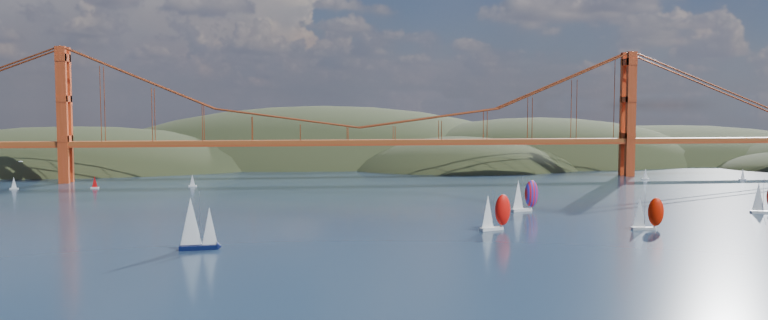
{
  "coord_description": "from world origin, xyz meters",
  "views": [
    {
      "loc": [
        -29.09,
        -137.12,
        31.45
      ],
      "look_at": [
        -0.66,
        90.0,
        14.69
      ],
      "focal_mm": 35.0,
      "sensor_mm": 36.0,
      "label": 1
    }
  ],
  "objects_px": {
    "sloop_navy": "(196,224)",
    "racer_2": "(766,197)",
    "racer_rwb": "(525,195)",
    "racer_1": "(647,213)",
    "racer_0": "(495,211)"
  },
  "relations": [
    {
      "from": "sloop_navy",
      "to": "racer_1",
      "type": "relative_size",
      "value": 1.39
    },
    {
      "from": "racer_0",
      "to": "racer_1",
      "type": "xyz_separation_m",
      "value": [
        38.33,
        -4.45,
        -0.39
      ]
    },
    {
      "from": "racer_2",
      "to": "racer_0",
      "type": "bearing_deg",
      "value": -158.34
    },
    {
      "from": "racer_1",
      "to": "racer_0",
      "type": "bearing_deg",
      "value": 179.44
    },
    {
      "from": "sloop_navy",
      "to": "racer_rwb",
      "type": "distance_m",
      "value": 101.94
    },
    {
      "from": "racer_1",
      "to": "racer_2",
      "type": "relative_size",
      "value": 0.91
    },
    {
      "from": "sloop_navy",
      "to": "racer_2",
      "type": "relative_size",
      "value": 1.26
    },
    {
      "from": "sloop_navy",
      "to": "racer_1",
      "type": "distance_m",
      "value": 110.66
    },
    {
      "from": "racer_1",
      "to": "racer_rwb",
      "type": "relative_size",
      "value": 0.89
    },
    {
      "from": "racer_0",
      "to": "racer_2",
      "type": "height_order",
      "value": "racer_2"
    },
    {
      "from": "racer_1",
      "to": "racer_2",
      "type": "bearing_deg",
      "value": 31.63
    },
    {
      "from": "racer_0",
      "to": "racer_2",
      "type": "bearing_deg",
      "value": -7.8
    },
    {
      "from": "sloop_navy",
      "to": "racer_2",
      "type": "bearing_deg",
      "value": 6.75
    },
    {
      "from": "racer_1",
      "to": "racer_rwb",
      "type": "xyz_separation_m",
      "value": [
        -20.44,
        36.2,
        0.52
      ]
    },
    {
      "from": "racer_2",
      "to": "racer_rwb",
      "type": "distance_m",
      "value": 69.59
    }
  ]
}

